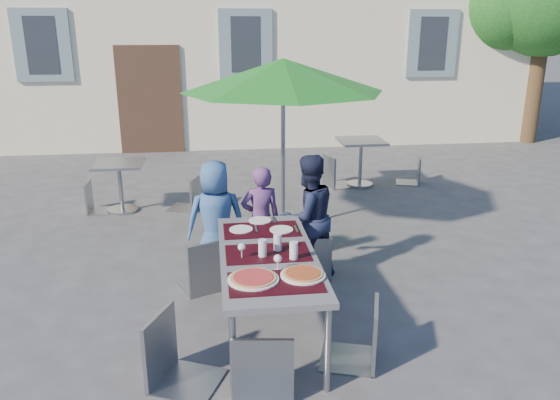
{
  "coord_description": "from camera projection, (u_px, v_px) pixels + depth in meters",
  "views": [
    {
      "loc": [
        -0.77,
        -4.14,
        2.58
      ],
      "look_at": [
        -0.12,
        0.96,
        0.93
      ],
      "focal_mm": 35.0,
      "sensor_mm": 36.0,
      "label": 1
    }
  ],
  "objects": [
    {
      "name": "ground",
      "position": [
        307.0,
        333.0,
        4.79
      ],
      "size": [
        90.0,
        90.0,
        0.0
      ],
      "primitive_type": "plane",
      "color": "#404042",
      "rests_on": "ground"
    },
    {
      "name": "dining_table",
      "position": [
        268.0,
        259.0,
        4.59
      ],
      "size": [
        0.8,
        1.85,
        0.76
      ],
      "color": "#48474C",
      "rests_on": "ground"
    },
    {
      "name": "pizza_near_left",
      "position": [
        253.0,
        278.0,
        4.08
      ],
      "size": [
        0.39,
        0.39,
        0.03
      ],
      "color": "white",
      "rests_on": "dining_table"
    },
    {
      "name": "pizza_near_right",
      "position": [
        303.0,
        274.0,
        4.15
      ],
      "size": [
        0.35,
        0.35,
        0.03
      ],
      "color": "white",
      "rests_on": "dining_table"
    },
    {
      "name": "glassware",
      "position": [
        274.0,
        248.0,
        4.48
      ],
      "size": [
        0.49,
        0.46,
        0.15
      ],
      "color": "silver",
      "rests_on": "dining_table"
    },
    {
      "name": "place_settings",
      "position": [
        261.0,
        226.0,
        5.17
      ],
      "size": [
        0.63,
        0.49,
        0.01
      ],
      "color": "white",
      "rests_on": "dining_table"
    },
    {
      "name": "child_0",
      "position": [
        216.0,
        220.0,
        5.72
      ],
      "size": [
        0.64,
        0.44,
        1.26
      ],
      "primitive_type": "imported",
      "rotation": [
        0.0,
        0.0,
        3.21
      ],
      "color": "#355A91",
      "rests_on": "ground"
    },
    {
      "name": "child_1",
      "position": [
        261.0,
        219.0,
        5.86
      ],
      "size": [
        0.46,
        0.33,
        1.18
      ],
      "primitive_type": "imported",
      "rotation": [
        0.0,
        0.0,
        3.25
      ],
      "color": "#623873",
      "rests_on": "ground"
    },
    {
      "name": "child_2",
      "position": [
        308.0,
        217.0,
        5.69
      ],
      "size": [
        0.74,
        0.6,
        1.33
      ],
      "primitive_type": "imported",
      "rotation": [
        0.0,
        0.0,
        3.55
      ],
      "color": "#1A203B",
      "rests_on": "ground"
    },
    {
      "name": "chair_0",
      "position": [
        205.0,
        233.0,
        5.39
      ],
      "size": [
        0.61,
        0.61,
        1.05
      ],
      "color": "gray",
      "rests_on": "ground"
    },
    {
      "name": "chair_1",
      "position": [
        275.0,
        233.0,
        5.44
      ],
      "size": [
        0.49,
        0.5,
        1.01
      ],
      "color": "gray",
      "rests_on": "ground"
    },
    {
      "name": "chair_2",
      "position": [
        312.0,
        230.0,
        5.68
      ],
      "size": [
        0.46,
        0.47,
        0.92
      ],
      "color": "gray",
      "rests_on": "ground"
    },
    {
      "name": "chair_3",
      "position": [
        170.0,
        308.0,
        3.96
      ],
      "size": [
        0.61,
        0.61,
        1.04
      ],
      "color": "gray",
      "rests_on": "ground"
    },
    {
      "name": "chair_4",
      "position": [
        364.0,
        297.0,
        4.21
      ],
      "size": [
        0.55,
        0.54,
        0.98
      ],
      "color": "gray",
      "rests_on": "ground"
    },
    {
      "name": "chair_5",
      "position": [
        262.0,
        340.0,
        3.63
      ],
      "size": [
        0.49,
        0.5,
        0.99
      ],
      "color": "gray",
      "rests_on": "ground"
    },
    {
      "name": "patio_umbrella",
      "position": [
        283.0,
        77.0,
        6.61
      ],
      "size": [
        2.52,
        2.52,
        2.2
      ],
      "color": "#A5A7AC",
      "rests_on": "ground"
    },
    {
      "name": "cafe_table_0",
      "position": [
        120.0,
        179.0,
        7.78
      ],
      "size": [
        0.68,
        0.68,
        0.73
      ],
      "color": "#A5A7AC",
      "rests_on": "ground"
    },
    {
      "name": "bg_chair_l_0",
      "position": [
        93.0,
        179.0,
        7.77
      ],
      "size": [
        0.39,
        0.38,
        0.85
      ],
      "color": "gray",
      "rests_on": "ground"
    },
    {
      "name": "bg_chair_r_0",
      "position": [
        189.0,
        173.0,
        7.86
      ],
      "size": [
        0.53,
        0.53,
        0.93
      ],
      "color": "gray",
      "rests_on": "ground"
    },
    {
      "name": "cafe_table_1",
      "position": [
        361.0,
        154.0,
        9.03
      ],
      "size": [
        0.73,
        0.73,
        0.78
      ],
      "color": "#A5A7AC",
      "rests_on": "ground"
    },
    {
      "name": "bg_chair_l_1",
      "position": [
        335.0,
        152.0,
        8.97
      ],
      "size": [
        0.54,
        0.54,
        1.01
      ],
      "color": "gray",
      "rests_on": "ground"
    },
    {
      "name": "bg_chair_r_1",
      "position": [
        415.0,
        155.0,
        9.17
      ],
      "size": [
        0.48,
        0.48,
        0.86
      ],
      "color": "gray",
      "rests_on": "ground"
    }
  ]
}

